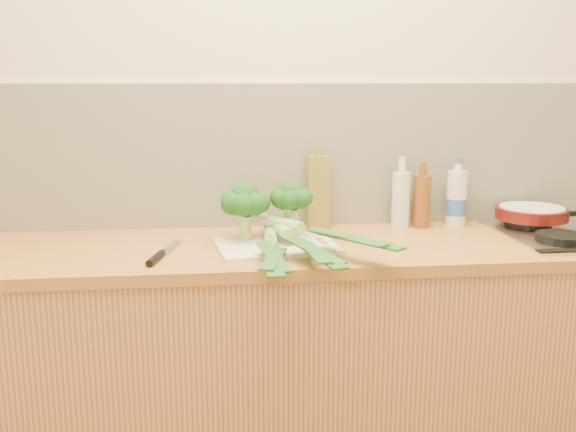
# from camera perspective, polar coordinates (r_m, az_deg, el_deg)

# --- Properties ---
(room_shell) EXTENTS (3.50, 3.50, 3.50)m
(room_shell) POSITION_cam_1_polar(r_m,az_deg,el_deg) (2.45, 0.52, 5.38)
(room_shell) COLOR beige
(room_shell) RESTS_ON ground
(counter) EXTENTS (3.20, 0.62, 0.90)m
(counter) POSITION_cam_1_polar(r_m,az_deg,el_deg) (2.37, 1.35, -13.06)
(counter) COLOR tan
(counter) RESTS_ON ground
(chopping_board) EXTENTS (0.43, 0.34, 0.01)m
(chopping_board) POSITION_cam_1_polar(r_m,az_deg,el_deg) (2.16, -1.07, -2.66)
(chopping_board) COLOR silver
(chopping_board) RESTS_ON counter
(broccoli_left) EXTENTS (0.17, 0.17, 0.20)m
(broccoli_left) POSITION_cam_1_polar(r_m,az_deg,el_deg) (2.20, -3.84, 1.25)
(broccoli_left) COLOR #AAC673
(broccoli_left) RESTS_ON chopping_board
(broccoli_right) EXTENTS (0.15, 0.15, 0.20)m
(broccoli_right) POSITION_cam_1_polar(r_m,az_deg,el_deg) (2.23, 0.29, 1.58)
(broccoli_right) COLOR #AAC673
(broccoli_right) RESTS_ON chopping_board
(leek_front) EXTENTS (0.11, 0.69, 0.04)m
(leek_front) POSITION_cam_1_polar(r_m,az_deg,el_deg) (2.13, -1.53, -2.09)
(leek_front) COLOR white
(leek_front) RESTS_ON chopping_board
(leek_mid) EXTENTS (0.21, 0.69, 0.04)m
(leek_mid) POSITION_cam_1_polar(r_m,az_deg,el_deg) (2.12, 0.01, -1.64)
(leek_mid) COLOR white
(leek_mid) RESTS_ON chopping_board
(leek_back) EXTENTS (0.43, 0.52, 0.04)m
(leek_back) POSITION_cam_1_polar(r_m,az_deg,el_deg) (2.12, 1.58, -1.13)
(leek_back) COLOR white
(leek_back) RESTS_ON chopping_board
(chefs_knife) EXTENTS (0.10, 0.32, 0.02)m
(chefs_knife) POSITION_cam_1_polar(r_m,az_deg,el_deg) (2.07, -11.35, -3.46)
(chefs_knife) COLOR silver
(chefs_knife) RESTS_ON counter
(skillet) EXTENTS (0.39, 0.27, 0.05)m
(skillet) POSITION_cam_1_polar(r_m,az_deg,el_deg) (2.59, 20.89, 0.28)
(skillet) COLOR #4C0E0C
(skillet) RESTS_ON gas_hob
(oil_tin) EXTENTS (0.08, 0.05, 0.30)m
(oil_tin) POSITION_cam_1_polar(r_m,az_deg,el_deg) (2.42, 2.72, 2.16)
(oil_tin) COLOR olive
(oil_tin) RESTS_ON counter
(glass_bottle) EXTENTS (0.07, 0.07, 0.27)m
(glass_bottle) POSITION_cam_1_polar(r_m,az_deg,el_deg) (2.47, 10.01, 1.55)
(glass_bottle) COLOR silver
(glass_bottle) RESTS_ON counter
(amber_bottle) EXTENTS (0.06, 0.06, 0.25)m
(amber_bottle) POSITION_cam_1_polar(r_m,az_deg,el_deg) (2.49, 11.82, 1.39)
(amber_bottle) COLOR brown
(amber_bottle) RESTS_ON counter
(water_bottle) EXTENTS (0.08, 0.08, 0.24)m
(water_bottle) POSITION_cam_1_polar(r_m,az_deg,el_deg) (2.54, 14.74, 1.40)
(water_bottle) COLOR silver
(water_bottle) RESTS_ON counter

